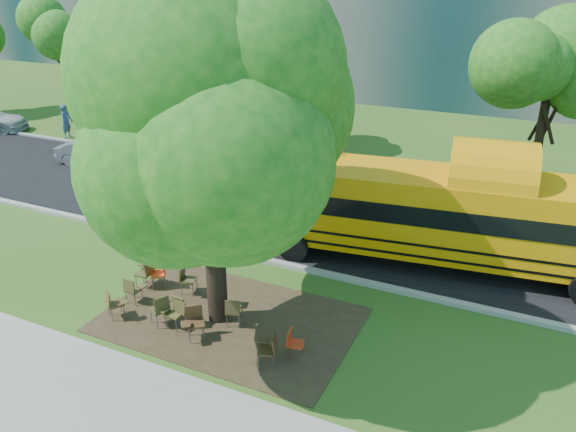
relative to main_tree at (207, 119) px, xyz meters
The scene contains 29 objects.
ground 5.81m from the main_tree, 140.28° to the left, with size 160.00×160.00×0.00m, color #28541A.
sidewalk 7.27m from the main_tree, 98.77° to the right, with size 60.00×4.00×0.04m, color gray.
dirt_patch 5.74m from the main_tree, 12.16° to the left, with size 7.00×4.50×0.03m, color #382819.
asphalt_road 9.51m from the main_tree, 95.16° to the left, with size 80.00×8.00×0.04m, color black.
kerb_near 6.74m from the main_tree, 100.85° to the left, with size 80.00×0.25×0.14m, color gray.
kerb_far 12.99m from the main_tree, 93.35° to the left, with size 80.00×0.25×0.14m, color gray.
bg_tree_0 18.61m from the main_tree, 133.07° to the left, with size 5.20×5.20×7.18m.
bg_tree_1 25.89m from the main_tree, 143.03° to the left, with size 6.00×6.00×8.40m.
bg_tree_2 17.58m from the main_tree, 108.93° to the left, with size 4.80×4.80×6.62m.
bg_tree_3 16.32m from the main_tree, 63.33° to the left, with size 5.60×5.60×7.84m.
main_tree is the anchor object (origin of this frame).
school_bus 9.49m from the main_tree, 45.08° to the left, with size 13.09×4.37×3.14m.
chair_0 5.88m from the main_tree, behind, with size 0.54×0.50×0.84m.
chair_1 5.96m from the main_tree, 155.01° to the right, with size 0.75×0.59×0.88m.
chair_2 5.38m from the main_tree, 143.02° to the right, with size 0.62×0.79×0.95m.
chair_3 5.32m from the main_tree, 135.38° to the right, with size 0.62×0.53×0.90m.
chair_4 5.30m from the main_tree, 132.84° to the right, with size 0.59×0.50×0.86m.
chair_5 5.26m from the main_tree, 94.02° to the right, with size 0.65×0.82×0.96m.
chair_6 5.78m from the main_tree, 28.81° to the right, with size 0.68×0.63×0.92m.
chair_7 5.91m from the main_tree, 14.78° to the right, with size 0.54×0.55×0.82m.
chair_8 5.93m from the main_tree, 169.56° to the left, with size 0.61×0.64×0.97m.
chair_9 5.81m from the main_tree, 164.19° to the left, with size 0.80×0.63×0.93m.
chair_10 5.46m from the main_tree, 154.48° to the left, with size 0.64×0.61×0.91m.
chair_11 5.23m from the main_tree, 11.65° to the right, with size 0.61×0.66×0.89m.
black_car 7.91m from the main_tree, 134.56° to the left, with size 1.78×4.41×1.50m, color black.
bg_car_silver 16.81m from the main_tree, 144.58° to the left, with size 1.33×3.81×1.25m, color gray.
bg_car_red 13.05m from the main_tree, 127.14° to the left, with size 2.07×4.49×1.25m, color #5D1019.
pedestrian_a 22.41m from the main_tree, 145.43° to the left, with size 0.72×0.47×1.97m, color #37497C.
pedestrian_b 22.11m from the main_tree, 142.23° to the left, with size 0.81×0.63×1.68m, color #896C52.
Camera 1 is at (8.17, -11.88, 9.02)m, focal length 35.00 mm.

